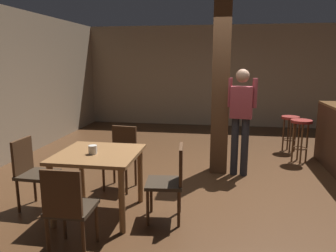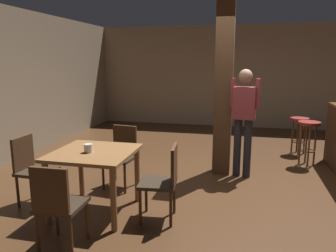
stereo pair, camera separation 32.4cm
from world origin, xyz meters
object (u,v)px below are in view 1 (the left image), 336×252
Objects in this scene: bar_stool_mid at (290,125)px; bar_stool_near at (301,130)px; dining_table at (99,163)px; chair_south at (68,206)px; chair_north at (122,154)px; chair_east at (171,179)px; chair_west at (32,170)px; napkin_cup at (93,150)px; standing_person at (241,115)px.

bar_stool_near is at bearing -86.73° from bar_stool_mid.
dining_table is 0.90m from chair_south.
chair_south is at bearing -89.33° from chair_north.
chair_south reaches higher than dining_table.
chair_east is 1.12× the size of bar_stool_near.
chair_north is 1.22× the size of bar_stool_mid.
chair_west is 1.77m from chair_east.
napkin_cup is at bearing -93.05° from chair_north.
chair_west is 4.97m from bar_stool_mid.
chair_east is 3.26m from bar_stool_near.
dining_table is at bearing -0.82° from chair_west.
chair_east reaches higher than bar_stool_near.
chair_north is 1.00m from napkin_cup.
napkin_cup reaches higher than bar_stool_near.
standing_person is at bearing 44.39° from napkin_cup.
chair_west is at bearing 179.18° from dining_table.
chair_west is (-0.89, 0.01, -0.14)m from dining_table.
napkin_cup is at bearing -138.09° from bar_stool_near.
chair_south is at bearing -87.97° from dining_table.
chair_south reaches higher than bar_stool_near.
chair_south is at bearing -85.07° from napkin_cup.
chair_west reaches higher than bar_stool_mid.
chair_north reaches higher than bar_stool_near.
chair_north is at bearing -139.37° from bar_stool_mid.
chair_east is 1.97m from standing_person.
bar_stool_mid is (3.72, 3.29, 0.05)m from chair_west.
standing_person is (0.87, 1.70, 0.50)m from chair_east.
chair_east is at bearing -120.55° from bar_stool_mid.
standing_person is 2.35× the size of bar_stool_mid.
chair_north is 1.00× the size of chair_south.
bar_stool_near is (2.00, 2.57, 0.10)m from chair_east.
standing_person reaches higher than bar_stool_near.
standing_person is 2.17× the size of bar_stool_near.
standing_person is at bearing -142.44° from bar_stool_near.
dining_table is at bearing 92.03° from chair_south.
chair_west reaches higher than bar_stool_near.
dining_table is 0.20m from napkin_cup.
chair_south is at bearing -134.31° from chair_east.
chair_north reaches higher than napkin_cup.
bar_stool_near is (2.92, 2.62, -0.23)m from napkin_cup.
standing_person is (1.72, 2.57, 0.50)m from chair_south.
chair_north is at bearing -155.05° from standing_person.
dining_table is at bearing 58.84° from napkin_cup.
chair_east is at bearing 45.69° from chair_south.
standing_person is (2.63, 1.67, 0.50)m from chair_west.
standing_person is at bearing 24.95° from chair_north.
standing_person is (1.79, 1.75, 0.17)m from napkin_cup.
dining_table is 1.07× the size of chair_east.
dining_table is 0.90m from chair_west.
dining_table reaches higher than bar_stool_mid.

